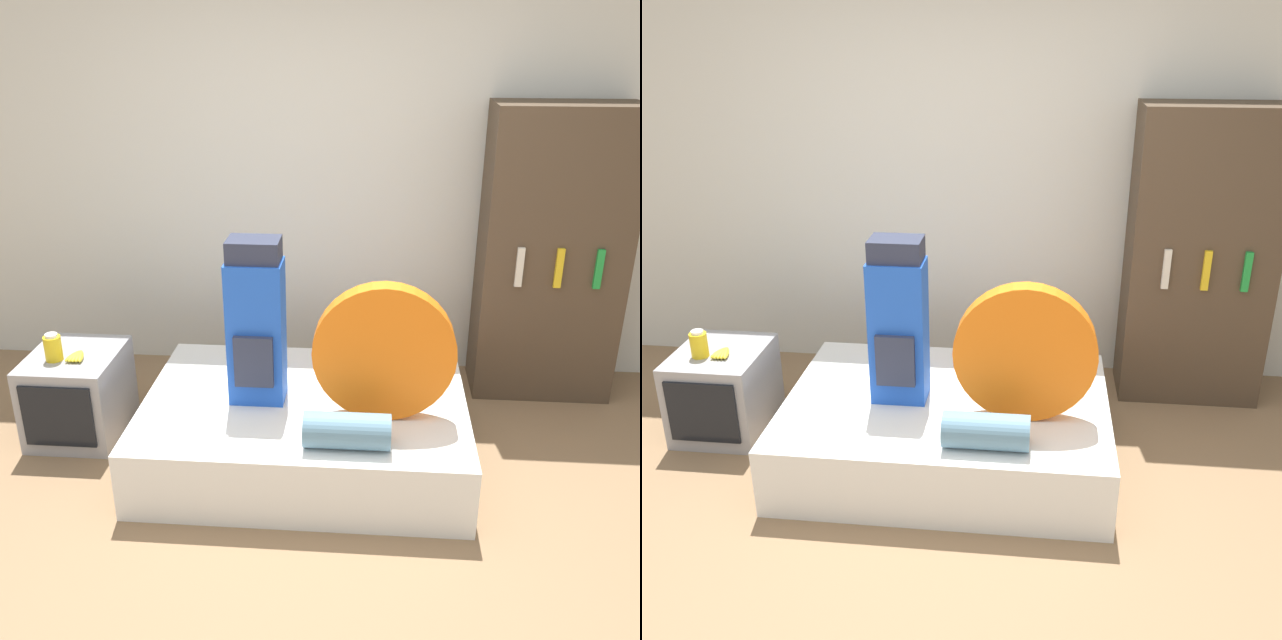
{
  "view_description": "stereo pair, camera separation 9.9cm",
  "coord_description": "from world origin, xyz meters",
  "views": [
    {
      "loc": [
        0.28,
        -2.43,
        2.21
      ],
      "look_at": [
        0.02,
        0.83,
        0.81
      ],
      "focal_mm": 40.0,
      "sensor_mm": 36.0,
      "label": 1
    },
    {
      "loc": [
        0.38,
        -2.42,
        2.21
      ],
      "look_at": [
        0.02,
        0.83,
        0.81
      ],
      "focal_mm": 40.0,
      "sensor_mm": 36.0,
      "label": 2
    }
  ],
  "objects": [
    {
      "name": "wall_back",
      "position": [
        0.0,
        2.02,
        1.3
      ],
      "size": [
        8.0,
        0.05,
        2.6
      ],
      "color": "silver",
      "rests_on": "ground_plane"
    },
    {
      "name": "bookshelf",
      "position": [
        1.34,
        1.74,
        0.89
      ],
      "size": [
        0.83,
        0.43,
        1.77
      ],
      "color": "#473828",
      "rests_on": "ground_plane"
    },
    {
      "name": "canister",
      "position": [
        -1.43,
        0.91,
        0.56
      ],
      "size": [
        0.09,
        0.09,
        0.15
      ],
      "color": "gold",
      "rests_on": "television"
    },
    {
      "name": "television",
      "position": [
        -1.36,
        0.98,
        0.25
      ],
      "size": [
        0.48,
        0.57,
        0.49
      ],
      "color": "#939399",
      "rests_on": "ground_plane"
    },
    {
      "name": "tent_bag",
      "position": [
        0.34,
        0.69,
        0.71
      ],
      "size": [
        0.7,
        0.11,
        0.7
      ],
      "color": "orange",
      "rests_on": "bed"
    },
    {
      "name": "backpack",
      "position": [
        -0.3,
        0.82,
        0.78
      ],
      "size": [
        0.28,
        0.23,
        0.86
      ],
      "color": "blue",
      "rests_on": "bed"
    },
    {
      "name": "ground_plane",
      "position": [
        0.0,
        0.0,
        0.0
      ],
      "size": [
        16.0,
        16.0,
        0.0
      ],
      "primitive_type": "plane",
      "color": "#846647"
    },
    {
      "name": "banana_bunch",
      "position": [
        -1.31,
        0.93,
        0.51
      ],
      "size": [
        0.11,
        0.14,
        0.03
      ],
      "color": "yellow",
      "rests_on": "television"
    },
    {
      "name": "bed",
      "position": [
        -0.06,
        0.83,
        0.18
      ],
      "size": [
        1.68,
        1.22,
        0.36
      ],
      "color": "white",
      "rests_on": "ground_plane"
    },
    {
      "name": "sleeping_roll",
      "position": [
        0.18,
        0.39,
        0.45
      ],
      "size": [
        0.4,
        0.17,
        0.17
      ],
      "color": "#5B849E",
      "rests_on": "bed"
    }
  ]
}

